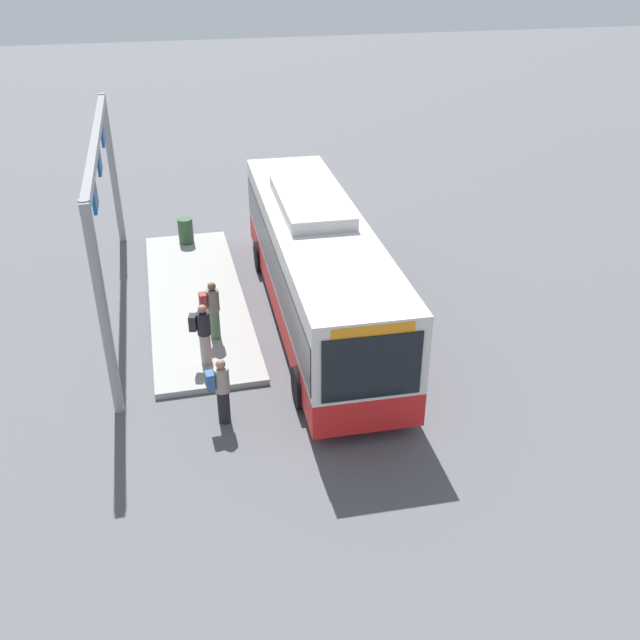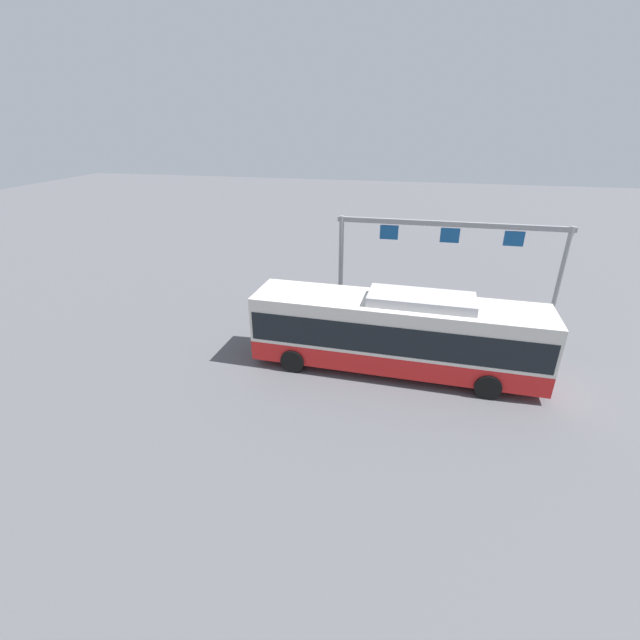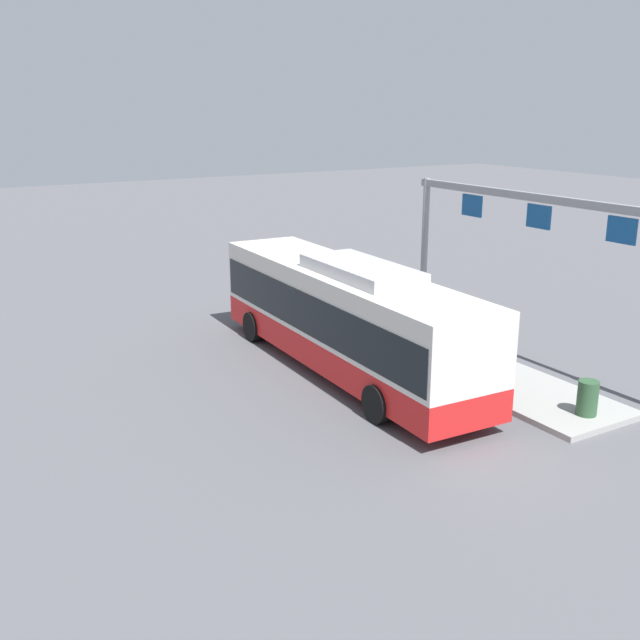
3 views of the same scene
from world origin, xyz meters
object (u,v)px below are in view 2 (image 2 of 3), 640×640
object	(u,v)px
person_waiting_mid	(384,316)
trash_bin	(535,336)
bus_main	(396,331)
person_waiting_near	(360,311)
person_boarding	(313,311)

from	to	relation	value
person_waiting_mid	trash_bin	world-z (taller)	person_waiting_mid
bus_main	person_waiting_mid	world-z (taller)	bus_main
bus_main	person_waiting_mid	size ratio (longest dim) A/B	7.07
bus_main	person_waiting_near	distance (m)	3.94
person_boarding	person_waiting_near	size ratio (longest dim) A/B	1.00
person_waiting_near	person_waiting_mid	distance (m)	1.25
person_waiting_near	trash_bin	bearing A→B (deg)	103.44
person_waiting_near	trash_bin	size ratio (longest dim) A/B	1.86
person_boarding	person_waiting_mid	world-z (taller)	person_waiting_mid
person_boarding	person_waiting_near	bearing A→B (deg)	89.83
person_waiting_near	person_waiting_mid	world-z (taller)	same
bus_main	person_boarding	world-z (taller)	bus_main
trash_bin	person_waiting_near	bearing A→B (deg)	-0.56
bus_main	person_waiting_near	world-z (taller)	bus_main
person_boarding	trash_bin	world-z (taller)	person_boarding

